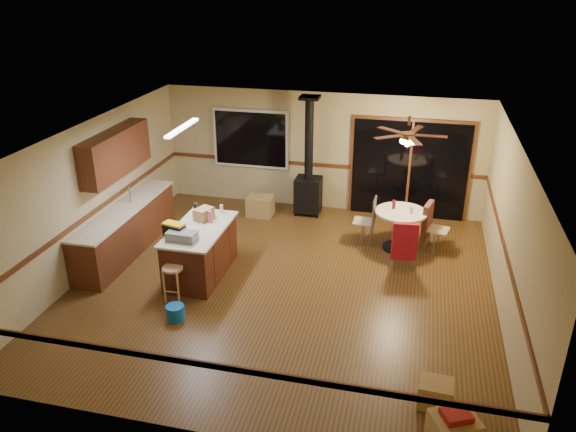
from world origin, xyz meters
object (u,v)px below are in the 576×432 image
(kitchen_island, at_px, (201,251))
(chair_left, at_px, (370,216))
(chair_near, at_px, (405,241))
(blue_bucket, at_px, (175,312))
(chair_right, at_px, (429,221))
(box_corner_b, at_px, (435,393))
(toolbox_black, at_px, (174,230))
(wood_stove, at_px, (308,183))
(box_corner_a, at_px, (454,431))
(box_under_window, at_px, (260,206))
(dining_table, at_px, (400,223))
(bar_stool, at_px, (174,284))
(toolbox_grey, at_px, (182,236))

(kitchen_island, xyz_separation_m, chair_left, (2.74, 1.91, 0.14))
(chair_left, relative_size, chair_near, 0.74)
(blue_bucket, relative_size, chair_right, 0.40)
(box_corner_b, bearing_deg, toolbox_black, 154.70)
(blue_bucket, bearing_deg, chair_left, 51.63)
(wood_stove, bearing_deg, chair_right, -24.08)
(toolbox_black, distance_m, box_corner_a, 5.28)
(chair_near, relative_size, box_corner_b, 1.69)
(blue_bucket, bearing_deg, wood_stove, 75.13)
(kitchen_island, height_order, wood_stove, wood_stove)
(toolbox_black, relative_size, chair_near, 0.50)
(wood_stove, height_order, blue_bucket, wood_stove)
(kitchen_island, xyz_separation_m, toolbox_black, (-0.29, -0.36, 0.54))
(kitchen_island, xyz_separation_m, blue_bucket, (0.12, -1.41, -0.34))
(toolbox_black, distance_m, blue_bucket, 1.43)
(toolbox_black, distance_m, box_under_window, 3.23)
(dining_table, relative_size, chair_near, 1.39)
(kitchen_island, bearing_deg, box_corner_b, -30.77)
(wood_stove, relative_size, chair_left, 4.89)
(box_corner_a, bearing_deg, chair_right, 94.12)
(kitchen_island, relative_size, bar_stool, 2.75)
(box_corner_a, bearing_deg, toolbox_grey, 149.88)
(box_corner_b, bearing_deg, box_under_window, 125.95)
(chair_right, bearing_deg, kitchen_island, -153.71)
(toolbox_grey, relative_size, chair_near, 0.69)
(chair_left, bearing_deg, blue_bucket, -128.37)
(box_under_window, relative_size, box_corner_a, 1.09)
(toolbox_grey, relative_size, chair_right, 0.69)
(chair_left, xyz_separation_m, box_corner_b, (1.27, -4.30, -0.42))
(kitchen_island, relative_size, toolbox_grey, 3.50)
(kitchen_island, relative_size, chair_near, 2.40)
(chair_right, relative_size, box_under_window, 1.27)
(chair_left, height_order, box_corner_a, chair_left)
(blue_bucket, distance_m, chair_left, 4.26)
(box_under_window, bearing_deg, box_corner_b, -54.05)
(box_corner_b, bearing_deg, blue_bucket, 165.87)
(toolbox_grey, height_order, bar_stool, toolbox_grey)
(dining_table, distance_m, box_corner_a, 4.90)
(box_corner_a, bearing_deg, blue_bucket, 158.84)
(toolbox_grey, bearing_deg, dining_table, 33.91)
(toolbox_grey, bearing_deg, chair_left, 40.26)
(blue_bucket, bearing_deg, toolbox_grey, 103.05)
(kitchen_island, distance_m, box_corner_b, 4.68)
(chair_right, bearing_deg, box_under_window, 167.08)
(toolbox_black, height_order, box_corner_b, toolbox_black)
(kitchen_island, distance_m, toolbox_black, 0.71)
(wood_stove, relative_size, toolbox_grey, 5.25)
(bar_stool, distance_m, chair_left, 4.01)
(bar_stool, distance_m, box_under_window, 3.65)
(toolbox_black, bearing_deg, chair_right, 28.62)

